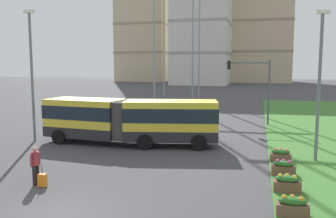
# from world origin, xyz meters

# --- Properties ---
(ground_plane) EXTENTS (260.00, 260.00, 0.00)m
(ground_plane) POSITION_xyz_m (0.00, 0.00, 0.00)
(ground_plane) COLOR #424244
(articulated_bus) EXTENTS (12.02, 3.66, 3.00)m
(articulated_bus) POSITION_xyz_m (-1.64, 11.81, 1.65)
(articulated_bus) COLOR yellow
(articulated_bus) RESTS_ON ground
(pedestrian_crossing) EXTENTS (0.36, 0.57, 1.74)m
(pedestrian_crossing) POSITION_xyz_m (-2.84, 2.92, 1.00)
(pedestrian_crossing) COLOR black
(pedestrian_crossing) RESTS_ON ground
(rolling_suitcase) EXTENTS (0.40, 0.30, 0.97)m
(rolling_suitcase) POSITION_xyz_m (-2.39, 2.72, 0.31)
(rolling_suitcase) COLOR orange
(rolling_suitcase) RESTS_ON ground
(flower_planter_0) EXTENTS (1.10, 0.56, 0.74)m
(flower_planter_0) POSITION_xyz_m (7.97, 2.00, 0.43)
(flower_planter_0) COLOR brown
(flower_planter_0) RESTS_ON grass_median
(flower_planter_1) EXTENTS (1.10, 0.56, 0.74)m
(flower_planter_1) POSITION_xyz_m (7.97, 4.54, 0.43)
(flower_planter_1) COLOR brown
(flower_planter_1) RESTS_ON grass_median
(flower_planter_2) EXTENTS (1.10, 0.56, 0.74)m
(flower_planter_2) POSITION_xyz_m (7.97, 6.93, 0.43)
(flower_planter_2) COLOR brown
(flower_planter_2) RESTS_ON grass_median
(flower_planter_3) EXTENTS (1.10, 0.56, 0.74)m
(flower_planter_3) POSITION_xyz_m (7.97, 9.41, 0.43)
(flower_planter_3) COLOR brown
(flower_planter_3) RESTS_ON grass_median
(traffic_light_far_right) EXTENTS (3.88, 0.28, 5.70)m
(traffic_light_far_right) POSITION_xyz_m (6.28, 22.00, 3.95)
(traffic_light_far_right) COLOR #474C51
(traffic_light_far_right) RESTS_ON ground
(streetlight_left) EXTENTS (0.70, 0.28, 9.02)m
(streetlight_left) POSITION_xyz_m (-8.50, 11.14, 4.95)
(streetlight_left) COLOR slate
(streetlight_left) RESTS_ON ground
(streetlight_median) EXTENTS (0.70, 0.28, 8.21)m
(streetlight_median) POSITION_xyz_m (9.87, 10.13, 4.54)
(streetlight_median) COLOR slate
(streetlight_median) RESTS_ON ground
(apartment_tower_westcentre) EXTENTS (15.00, 18.24, 40.34)m
(apartment_tower_westcentre) POSITION_xyz_m (-8.70, 89.03, 20.19)
(apartment_tower_westcentre) COLOR silver
(apartment_tower_westcentre) RESTS_ON ground
(apartment_tower_centre) EXTENTS (19.29, 17.15, 35.59)m
(apartment_tower_centre) POSITION_xyz_m (6.30, 106.11, 17.81)
(apartment_tower_centre) COLOR beige
(apartment_tower_centre) RESTS_ON ground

